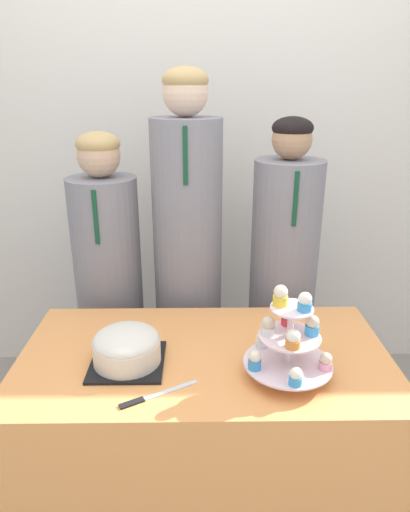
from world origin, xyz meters
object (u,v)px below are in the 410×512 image
object	(u,v)px
student_0	(111,299)
round_cake	(127,347)
cupcake_stand	(289,339)
student_2	(282,293)
cake_knife	(146,398)
student_1	(188,274)

from	to	relation	value
student_0	round_cake	bearing A→B (deg)	-74.40
cupcake_stand	student_2	xyz separation A→B (m)	(0.11, 0.69, -0.18)
cupcake_stand	student_2	bearing A→B (deg)	81.26
round_cake	cake_knife	bearing A→B (deg)	-66.38
round_cake	student_1	bearing A→B (deg)	73.31
cake_knife	student_2	world-z (taller)	student_2
student_2	round_cake	bearing A→B (deg)	-134.85
round_cake	cake_knife	distance (m)	0.21
cupcake_stand	student_2	world-z (taller)	student_2
cupcake_stand	round_cake	bearing A→B (deg)	171.82
cake_knife	round_cake	bearing A→B (deg)	84.76
cake_knife	cupcake_stand	bearing A→B (deg)	-14.48
round_cake	student_1	size ratio (longest dim) A/B	0.14
round_cake	cake_knife	size ratio (longest dim) A/B	1.06
cupcake_stand	student_1	size ratio (longest dim) A/B	0.18
cake_knife	cupcake_stand	size ratio (longest dim) A/B	0.74
round_cake	student_1	world-z (taller)	student_1
cake_knife	student_1	xyz separation A→B (m)	(0.11, 0.80, 0.05)
cake_knife	student_0	world-z (taller)	student_0
student_1	student_0	bearing A→B (deg)	-180.00
student_0	student_2	distance (m)	0.79
student_0	student_1	bearing A→B (deg)	0.00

